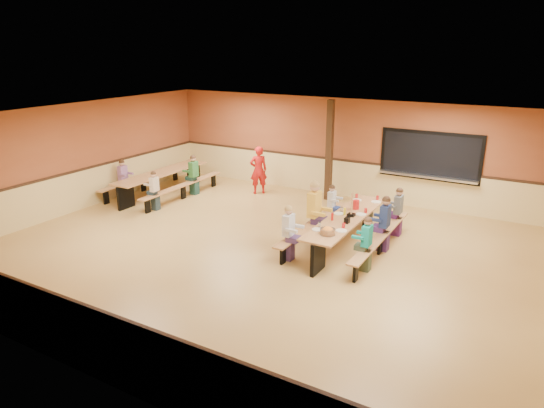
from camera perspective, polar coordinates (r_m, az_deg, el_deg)
The scene contains 23 objects.
ground at distance 11.19m, azimuth -1.57°, elevation -5.48°, with size 12.00×12.00×0.00m, color #A2793D.
room_envelope at distance 10.93m, azimuth -1.60°, elevation -2.16°, with size 12.04×10.04×3.02m.
kitchen_pass_through at distance 14.29m, azimuth 18.07°, elevation 5.16°, with size 2.78×0.28×1.38m.
structural_post at distance 14.57m, azimuth 6.76°, elevation 6.22°, with size 0.18×0.18×3.00m, color black.
cafeteria_table_main at distance 11.33m, azimuth 8.73°, elevation -2.51°, with size 1.91×3.70×0.74m.
cafeteria_table_second at distance 15.54m, azimuth -12.80°, elevation 2.94°, with size 1.91×3.70×0.74m.
seated_child_white_left at distance 10.50m, azimuth 1.95°, elevation -3.47°, with size 0.38×0.31×1.23m, color silver, non-canonical shape.
seated_adult_yellow at distance 11.56m, azimuth 4.97°, elevation -0.90°, with size 0.48×0.40×1.45m, color gold, non-canonical shape.
seated_child_grey_left at distance 12.54m, azimuth 7.01°, elevation -0.25°, with size 0.32×0.26×1.10m, color silver, non-canonical shape.
seated_child_teal_right at distance 10.19m, azimuth 11.05°, elevation -4.69°, with size 0.35×0.29×1.17m, color #0F8478, non-canonical shape.
seated_child_navy_right at distance 11.26m, azimuth 13.10°, elevation -2.31°, with size 0.40×0.33×1.28m, color navy, non-canonical shape.
seated_child_char_right at distance 12.25m, azimuth 14.59°, elevation -0.93°, with size 0.36×0.30×1.20m, color #52585E, non-canonical shape.
seated_child_purple_sec at distance 15.53m, azimuth -17.10°, elevation 2.83°, with size 0.36×0.29×1.18m, color #96649A, non-canonical shape.
seated_child_green_sec at distance 15.38m, azimuth -9.19°, elevation 3.37°, with size 0.38×0.31×1.24m, color #2D6C34, non-canonical shape.
seated_child_tan_sec at distance 14.12m, azimuth -13.64°, elevation 1.50°, with size 0.32×0.27×1.12m, color beige, non-canonical shape.
standing_woman at distance 15.26m, azimuth -1.60°, elevation 4.01°, with size 0.55×0.36×1.51m, color red.
punch_pitcher at distance 11.79m, azimuth 9.86°, elevation -0.07°, with size 0.16×0.16×0.22m, color red.
chip_bowl at distance 10.13m, azimuth 6.56°, elevation -3.18°, with size 0.32×0.32×0.15m, color orange, non-canonical shape.
napkin_dispenser at distance 10.84m, azimuth 8.82°, elevation -1.90°, with size 0.10×0.14×0.13m, color black.
condiment_mustard at distance 11.34m, azimuth 8.55°, elevation -0.88°, with size 0.06×0.06×0.17m, color yellow.
condiment_ketchup at distance 10.96m, azimuth 7.10°, elevation -1.49°, with size 0.06×0.06×0.17m, color #B2140F.
table_paddle at distance 11.27m, azimuth 9.33°, elevation -0.75°, with size 0.16×0.16×0.56m.
place_settings at distance 11.24m, azimuth 8.80°, elevation -1.22°, with size 0.65×3.30×0.11m, color beige, non-canonical shape.
Camera 1 is at (5.35, -8.74, 4.48)m, focal length 32.00 mm.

